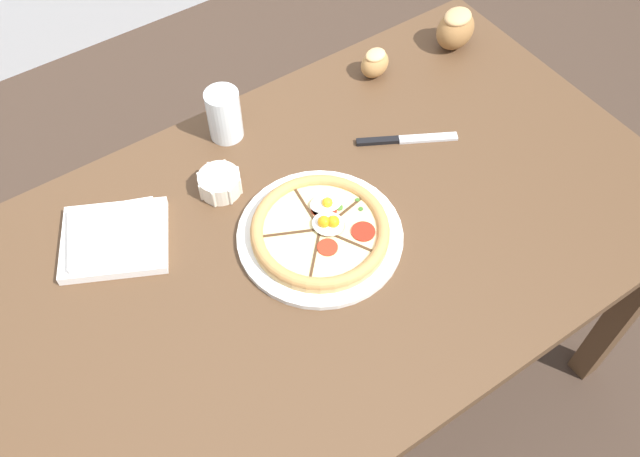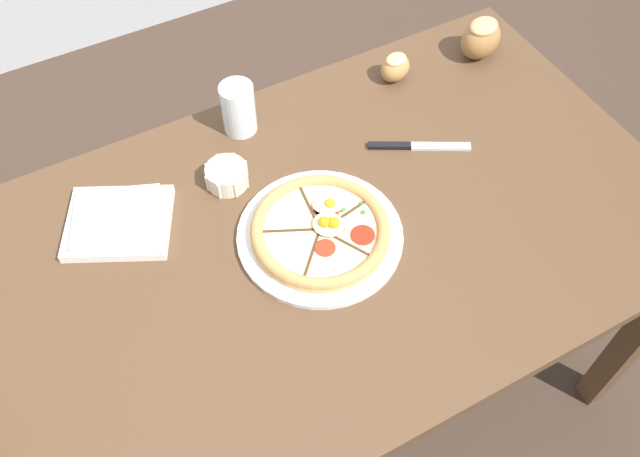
# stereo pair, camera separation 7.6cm
# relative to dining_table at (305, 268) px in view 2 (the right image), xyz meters

# --- Properties ---
(ground_plane) EXTENTS (12.00, 12.00, 0.00)m
(ground_plane) POSITION_rel_dining_table_xyz_m (0.00, 0.00, -0.67)
(ground_plane) COLOR #3D2D23
(dining_table) EXTENTS (1.52, 0.85, 0.77)m
(dining_table) POSITION_rel_dining_table_xyz_m (0.00, 0.00, 0.00)
(dining_table) COLOR #513823
(dining_table) RESTS_ON ground_plane
(pizza) EXTENTS (0.32, 0.32, 0.05)m
(pizza) POSITION_rel_dining_table_xyz_m (0.03, -0.01, 0.12)
(pizza) COLOR white
(pizza) RESTS_ON dining_table
(ramekin_bowl) EXTENTS (0.09, 0.09, 0.04)m
(ramekin_bowl) POSITION_rel_dining_table_xyz_m (-0.07, 0.21, 0.12)
(ramekin_bowl) COLOR silver
(ramekin_bowl) RESTS_ON dining_table
(napkin_folded) EXTENTS (0.26, 0.24, 0.04)m
(napkin_folded) POSITION_rel_dining_table_xyz_m (-0.30, 0.21, 0.11)
(napkin_folded) COLOR white
(napkin_folded) RESTS_ON dining_table
(bread_piece_near) EXTENTS (0.12, 0.11, 0.10)m
(bread_piece_near) POSITION_rel_dining_table_xyz_m (0.62, 0.29, 0.15)
(bread_piece_near) COLOR olive
(bread_piece_near) RESTS_ON dining_table
(bread_piece_mid) EXTENTS (0.09, 0.07, 0.07)m
(bread_piece_mid) POSITION_rel_dining_table_xyz_m (0.40, 0.31, 0.13)
(bread_piece_mid) COLOR #B27F47
(bread_piece_mid) RESTS_ON dining_table
(knife_main) EXTENTS (0.20, 0.12, 0.01)m
(knife_main) POSITION_rel_dining_table_xyz_m (0.33, 0.10, 0.10)
(knife_main) COLOR silver
(knife_main) RESTS_ON dining_table
(water_glass) EXTENTS (0.07, 0.07, 0.12)m
(water_glass) POSITION_rel_dining_table_xyz_m (0.02, 0.34, 0.15)
(water_glass) COLOR white
(water_glass) RESTS_ON dining_table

